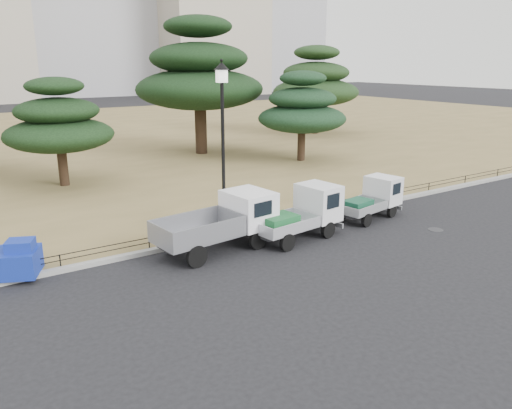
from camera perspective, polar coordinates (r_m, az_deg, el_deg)
ground at (r=17.62m, az=3.56°, el=-5.58°), size 220.00×220.00×0.00m
lawn at (r=45.26m, az=-20.29°, el=6.92°), size 120.00×56.00×0.15m
curb at (r=19.61m, az=-0.96°, el=-3.02°), size 120.00×0.25×0.16m
truck_large at (r=17.67m, az=-3.84°, el=-1.82°), size 4.60×2.23×1.93m
truck_kei_front at (r=18.94m, az=5.28°, el=-0.99°), size 3.79×1.98×1.92m
truck_kei_rear at (r=21.90m, az=13.13°, el=0.67°), size 3.38×1.89×1.67m
street_lamp at (r=18.46m, az=-3.84°, el=9.59°), size 0.57×0.57×6.31m
pipe_fence at (r=19.61m, az=-1.19°, el=-1.91°), size 38.00×0.04×0.40m
tarp_pile at (r=17.11m, az=-26.21°, el=-5.82°), size 2.02×1.79×1.11m
manhole at (r=21.22m, az=19.84°, el=-2.72°), size 0.60×0.60×0.01m
pine_center_left at (r=27.86m, az=-21.65°, el=8.55°), size 5.51×5.51×5.60m
pine_center_right at (r=35.60m, az=-6.50°, el=14.46°), size 8.80×8.80×9.34m
pine_east_near at (r=32.98m, az=5.30°, el=10.77°), size 5.73×5.73×5.79m
pine_east_far at (r=46.04m, az=6.84°, el=13.60°), size 7.69×7.69×7.73m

